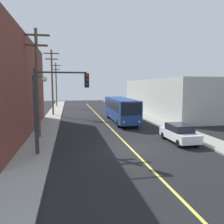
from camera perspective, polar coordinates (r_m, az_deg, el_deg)
ground_plane at (r=17.91m, az=4.90°, el=-9.32°), size 120.00×120.00×0.00m
sidewalk_left at (r=27.12m, az=-16.09°, el=-3.90°), size 2.50×90.00×0.15m
sidewalk_right at (r=29.53m, az=13.21°, el=-2.96°), size 2.50×90.00×0.15m
lane_stripe_center at (r=32.29m, az=-2.35°, el=-2.10°), size 0.16×60.00×0.01m
building_right_warehouse at (r=42.16m, az=16.29°, el=3.80°), size 12.00×25.94×6.02m
city_bus at (r=30.83m, az=2.15°, el=0.88°), size 2.73×12.19×3.20m
parked_car_white at (r=20.47m, az=16.69°, el=-5.12°), size 1.82×4.40×1.62m
utility_pole_near at (r=21.85m, az=-18.40°, el=8.11°), size 2.40×0.28×9.90m
utility_pole_mid at (r=38.50m, az=-14.96°, el=7.99°), size 2.40×0.28×10.60m
utility_pole_far at (r=54.22m, az=-13.99°, el=7.27°), size 2.40×0.28×10.04m
traffic_signal_left_corner at (r=16.17m, az=-13.36°, el=4.29°), size 3.75×0.48×6.00m
street_lamp_left at (r=16.31m, az=-18.28°, el=2.18°), size 0.98×0.40×5.50m
fire_hydrant at (r=25.19m, az=16.69°, el=-3.54°), size 0.44×0.26×0.84m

